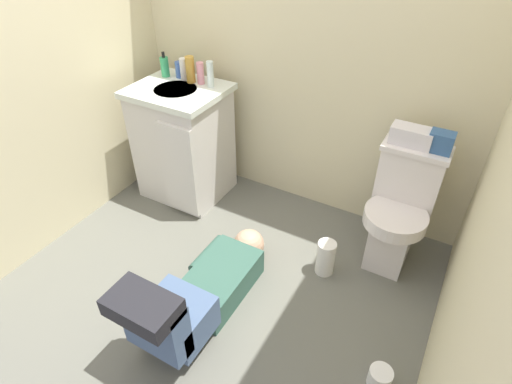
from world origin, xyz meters
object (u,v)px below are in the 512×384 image
toiletry_bag (441,142)px  bottle_amber (190,70)px  bottle_pink (200,73)px  vanity_cabinet (184,142)px  faucet (189,73)px  toilet_paper_roll (380,378)px  bottle_white (184,69)px  paper_towel_roll (326,258)px  person_plumber (199,293)px  bottle_blue (180,70)px  bottle_clear (210,74)px  tissue_box (412,136)px  toilet (399,210)px  soap_dispenser (165,67)px

toiletry_bag → bottle_amber: bottle_amber is taller
bottle_pink → vanity_cabinet: bearing=-123.9°
faucet → toilet_paper_roll: bearing=-29.1°
bottle_white → bottle_amber: bottle_amber is taller
vanity_cabinet → bottle_amber: (0.02, 0.13, 0.49)m
toiletry_bag → bottle_pink: 1.52m
faucet → bottle_amber: size_ratio=0.58×
bottle_amber → paper_towel_roll: 1.48m
person_plumber → bottle_blue: size_ratio=10.15×
bottle_pink → bottle_clear: (0.08, -0.01, 0.01)m
tissue_box → toiletry_bag: bearing=0.0°
tissue_box → vanity_cabinet: bearing=-174.4°
bottle_clear → person_plumber: bearing=-61.0°
toilet_paper_roll → toilet: bearing=102.5°
soap_dispenser → paper_towel_roll: soap_dispenser is taller
toiletry_bag → soap_dispenser: (-1.80, -0.02, 0.08)m
soap_dispenser → bottle_amber: bearing=0.3°
faucet → bottle_white: size_ratio=0.70×
person_plumber → toilet_paper_roll: 0.97m
toilet_paper_roll → bottle_amber: bearing=151.0°
toiletry_bag → bottle_clear: 1.44m
soap_dispenser → bottle_clear: same height
person_plumber → bottle_white: bottle_white is taller
tissue_box → soap_dispenser: (-1.65, -0.02, 0.09)m
vanity_cabinet → bottle_white: size_ratio=5.73×
toiletry_bag → bottle_pink: (-1.52, -0.01, 0.09)m
vanity_cabinet → toilet_paper_roll: vanity_cabinet is taller
faucet → person_plumber: bearing=-54.2°
paper_towel_roll → person_plumber: bearing=-126.9°
bottle_pink → tissue_box: bearing=0.3°
faucet → soap_dispenser: bearing=-174.0°
toilet → bottle_clear: bottle_clear is taller
bottle_blue → bottle_white: (0.05, -0.02, 0.02)m
vanity_cabinet → soap_dispenser: bearing=146.9°
person_plumber → vanity_cabinet: bearing=129.9°
bottle_white → bottle_pink: bearing=-1.6°
person_plumber → bottle_pink: size_ratio=7.51×
toilet → bottle_blue: 1.68m
bottle_blue → paper_towel_roll: bottle_blue is taller
bottle_clear → bottle_pink: bearing=174.8°
toilet → bottle_white: 1.64m
toiletry_bag → toilet: bearing=-139.2°
bottle_white → paper_towel_roll: size_ratio=0.63×
toiletry_bag → bottle_amber: 1.59m
person_plumber → bottle_amber: bottle_amber is taller
faucet → bottle_amber: (0.02, -0.02, 0.04)m
vanity_cabinet → toilet_paper_roll: (1.69, -0.80, -0.37)m
bottle_white → toilet_paper_roll: size_ratio=1.30×
faucet → bottle_pink: 0.10m
bottle_blue → bottle_pink: bearing=-7.5°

